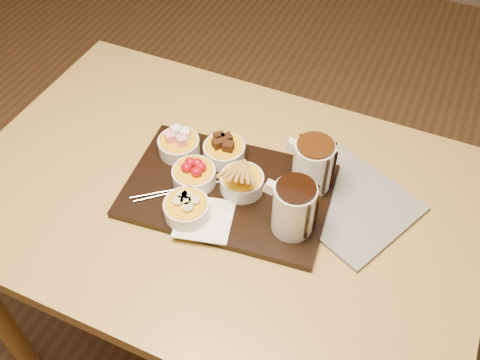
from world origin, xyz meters
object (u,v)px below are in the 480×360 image
at_px(serving_board, 228,191).
at_px(bowl_strawberries, 194,176).
at_px(pitcher_dark_chocolate, 294,209).
at_px(dining_table, 220,218).
at_px(pitcher_milk_chocolate, 313,166).
at_px(newspaper, 340,197).

distance_m(serving_board, bowl_strawberries, 0.08).
height_order(bowl_strawberries, pitcher_dark_chocolate, pitcher_dark_chocolate).
distance_m(dining_table, bowl_strawberries, 0.15).
distance_m(serving_board, pitcher_dark_chocolate, 0.19).
bearing_deg(dining_table, pitcher_milk_chocolate, 26.86).
bearing_deg(serving_board, pitcher_milk_chocolate, 21.80).
relative_size(serving_board, newspaper, 1.47).
distance_m(pitcher_dark_chocolate, newspaper, 0.17).
height_order(dining_table, serving_board, serving_board).
height_order(serving_board, pitcher_milk_chocolate, pitcher_milk_chocolate).
distance_m(dining_table, pitcher_dark_chocolate, 0.26).
bearing_deg(pitcher_milk_chocolate, dining_table, -159.37).
xyz_separation_m(serving_board, bowl_strawberries, (-0.08, -0.01, 0.03)).
height_order(dining_table, newspaper, newspaper).
bearing_deg(pitcher_milk_chocolate, bowl_strawberries, -163.61).
xyz_separation_m(serving_board, pitcher_milk_chocolate, (0.17, 0.09, 0.07)).
distance_m(pitcher_milk_chocolate, newspaper, 0.10).
bearing_deg(pitcher_milk_chocolate, serving_board, -158.20).
bearing_deg(serving_board, pitcher_dark_chocolate, -19.98).
bearing_deg(newspaper, bowl_strawberries, -137.25).
bearing_deg(serving_board, bowl_strawberries, -176.42).
bearing_deg(dining_table, bowl_strawberries, -172.85).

